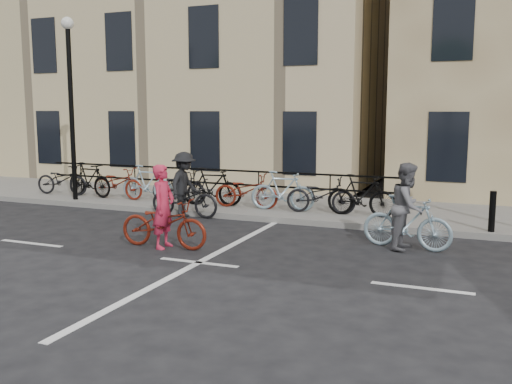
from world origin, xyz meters
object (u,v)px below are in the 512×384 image
at_px(cyclist_pink, 164,219).
at_px(cyclist_grey, 407,214).
at_px(cyclist_dark, 184,191).
at_px(lamp_post, 70,86).

distance_m(cyclist_pink, cyclist_grey, 4.95).
distance_m(cyclist_grey, cyclist_dark, 6.06).
relative_size(cyclist_grey, cyclist_dark, 0.97).
bearing_deg(lamp_post, cyclist_pink, -34.47).
relative_size(lamp_post, cyclist_dark, 2.73).
bearing_deg(cyclist_dark, lamp_post, 82.55).
bearing_deg(cyclist_grey, cyclist_pink, 118.95).
height_order(cyclist_grey, cyclist_dark, cyclist_grey).
bearing_deg(cyclist_pink, cyclist_grey, -71.14).
xyz_separation_m(lamp_post, cyclist_dark, (4.00, -0.50, -2.81)).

